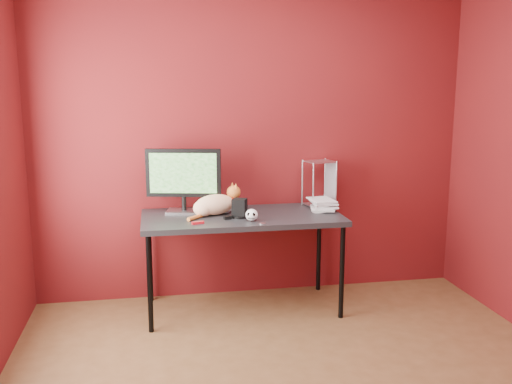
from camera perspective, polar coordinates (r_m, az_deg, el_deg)
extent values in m
cube|color=#591013|center=(4.62, -0.33, 5.49)|extent=(3.50, 0.02, 2.60)
cube|color=black|center=(4.32, -1.41, -2.58)|extent=(1.50, 0.70, 0.04)
cylinder|color=black|center=(4.09, -10.58, -9.04)|extent=(0.04, 0.04, 0.71)
cylinder|color=black|center=(4.30, 8.58, -7.94)|extent=(0.04, 0.04, 0.71)
cylinder|color=black|center=(4.66, -10.57, -6.54)|extent=(0.04, 0.04, 0.71)
cylinder|color=black|center=(4.85, 6.30, -5.72)|extent=(0.04, 0.04, 0.71)
cube|color=silver|center=(4.42, -7.18, -1.94)|extent=(0.30, 0.23, 0.02)
cylinder|color=black|center=(4.40, -7.20, -1.10)|extent=(0.04, 0.04, 0.11)
cube|color=black|center=(4.36, -7.28, 1.91)|extent=(0.57, 0.15, 0.37)
cube|color=#164F15|center=(4.36, -7.28, 1.91)|extent=(0.50, 0.11, 0.31)
ellipsoid|color=orange|center=(4.32, -4.14, -1.27)|extent=(0.37, 0.29, 0.16)
ellipsoid|color=orange|center=(4.27, -5.29, -1.61)|extent=(0.20, 0.19, 0.13)
sphere|color=white|center=(4.37, -3.02, -1.44)|extent=(0.11, 0.11, 0.11)
sphere|color=#CA6C27|center=(4.38, -2.26, -0.03)|extent=(0.11, 0.11, 0.11)
cone|color=#CA6C27|center=(4.35, -2.02, 0.61)|extent=(0.04, 0.04, 0.04)
cone|color=#CA6C27|center=(4.40, -2.39, 0.72)|extent=(0.04, 0.04, 0.04)
cylinder|color=#B11B0B|center=(4.38, -2.42, -0.61)|extent=(0.08, 0.08, 0.01)
cylinder|color=#CA6C27|center=(4.20, -6.03, -2.52)|extent=(0.14, 0.15, 0.03)
ellipsoid|color=white|center=(4.12, -0.43, -2.30)|extent=(0.09, 0.09, 0.09)
ellipsoid|color=black|center=(4.07, -0.59, -2.29)|extent=(0.02, 0.01, 0.03)
ellipsoid|color=black|center=(4.08, -0.09, -2.27)|extent=(0.02, 0.01, 0.03)
cube|color=black|center=(4.08, -0.33, -2.63)|extent=(0.05, 0.02, 0.00)
cylinder|color=black|center=(4.24, -1.66, -2.43)|extent=(0.12, 0.12, 0.02)
cube|color=black|center=(4.22, -1.66, -1.51)|extent=(0.13, 0.12, 0.12)
imported|color=beige|center=(4.49, 5.65, -0.28)|extent=(0.23, 0.27, 0.24)
imported|color=beige|center=(4.45, 5.71, 2.76)|extent=(0.20, 0.26, 0.24)
imported|color=beige|center=(4.42, 5.77, 5.84)|extent=(0.18, 0.24, 0.24)
imported|color=beige|center=(4.41, 5.83, 8.95)|extent=(0.20, 0.25, 0.24)
cylinder|color=silver|center=(4.53, 5.35, 0.67)|extent=(0.01, 0.01, 0.37)
cylinder|color=silver|center=(4.59, 7.93, 0.75)|extent=(0.01, 0.01, 0.37)
cylinder|color=silver|center=(4.69, 4.78, 1.05)|extent=(0.01, 0.01, 0.37)
cylinder|color=silver|center=(4.75, 7.28, 1.12)|extent=(0.01, 0.01, 0.37)
cube|color=silver|center=(4.67, 6.29, -1.22)|extent=(0.25, 0.22, 0.01)
cube|color=silver|center=(4.61, 6.38, 3.05)|extent=(0.25, 0.22, 0.01)
cube|color=#B00D17|center=(4.06, -5.84, -3.08)|extent=(0.09, 0.04, 0.02)
cube|color=black|center=(4.18, -2.86, -2.58)|extent=(0.06, 0.05, 0.03)
cylinder|color=silver|center=(4.05, 0.63, -3.16)|extent=(0.05, 0.05, 0.00)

